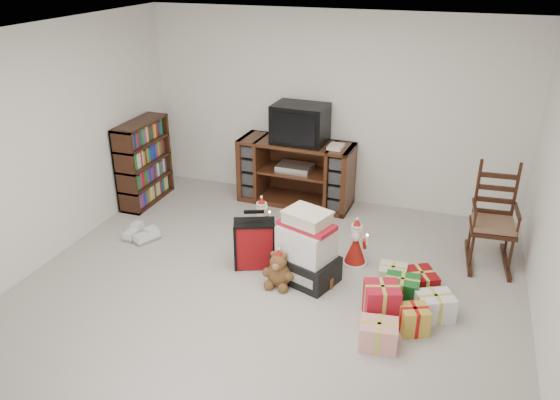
# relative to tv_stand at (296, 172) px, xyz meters

# --- Properties ---
(room) EXTENTS (5.01, 5.01, 2.51)m
(room) POSITION_rel_tv_stand_xyz_m (0.38, -2.20, 0.81)
(room) COLOR beige
(room) RESTS_ON ground
(tv_stand) EXTENTS (1.53, 0.60, 0.86)m
(tv_stand) POSITION_rel_tv_stand_xyz_m (0.00, 0.00, 0.00)
(tv_stand) COLOR #411F12
(tv_stand) RESTS_ON floor
(bookshelf) EXTENTS (0.31, 0.92, 1.12)m
(bookshelf) POSITION_rel_tv_stand_xyz_m (-1.94, -0.62, 0.11)
(bookshelf) COLOR black
(bookshelf) RESTS_ON floor
(rocking_chair) EXTENTS (0.52, 0.80, 1.16)m
(rocking_chair) POSITION_rel_tv_stand_xyz_m (2.48, -0.74, -0.04)
(rocking_chair) COLOR black
(rocking_chair) RESTS_ON floor
(gift_pile) EXTENTS (0.73, 0.63, 0.77)m
(gift_pile) POSITION_rel_tv_stand_xyz_m (0.69, -1.79, -0.09)
(gift_pile) COLOR black
(gift_pile) RESTS_ON floor
(red_suitcase) EXTENTS (0.46, 0.36, 0.63)m
(red_suitcase) POSITION_rel_tv_stand_xyz_m (0.09, -1.72, -0.16)
(red_suitcase) COLOR maroon
(red_suitcase) RESTS_ON floor
(stocking) EXTENTS (0.30, 0.13, 0.64)m
(stocking) POSITION_rel_tv_stand_xyz_m (0.75, -1.81, -0.12)
(stocking) COLOR #0B6B14
(stocking) RESTS_ON floor
(teddy_bear) EXTENTS (0.26, 0.23, 0.38)m
(teddy_bear) POSITION_rel_tv_stand_xyz_m (0.46, -1.99, -0.26)
(teddy_bear) COLOR brown
(teddy_bear) RESTS_ON floor
(santa_figurine) EXTENTS (0.27, 0.26, 0.56)m
(santa_figurine) POSITION_rel_tv_stand_xyz_m (1.11, -1.33, -0.22)
(santa_figurine) COLOR maroon
(santa_figurine) RESTS_ON floor
(mrs_claus_figurine) EXTENTS (0.28, 0.26, 0.57)m
(mrs_claus_figurine) POSITION_rel_tv_stand_xyz_m (-0.04, -1.16, -0.22)
(mrs_claus_figurine) COLOR maroon
(mrs_claus_figurine) RESTS_ON floor
(sneaker_pair) EXTENTS (0.40, 0.34, 0.11)m
(sneaker_pair) POSITION_rel_tv_stand_xyz_m (-1.42, -1.61, -0.38)
(sneaker_pair) COLOR silver
(sneaker_pair) RESTS_ON floor
(gift_cluster) EXTENTS (0.84, 1.23, 0.29)m
(gift_cluster) POSITION_rel_tv_stand_xyz_m (1.74, -2.03, -0.29)
(gift_cluster) COLOR #AF1425
(gift_cluster) RESTS_ON floor
(crt_television) EXTENTS (0.70, 0.52, 0.50)m
(crt_television) POSITION_rel_tv_stand_xyz_m (0.05, -0.00, 0.68)
(crt_television) COLOR black
(crt_television) RESTS_ON tv_stand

